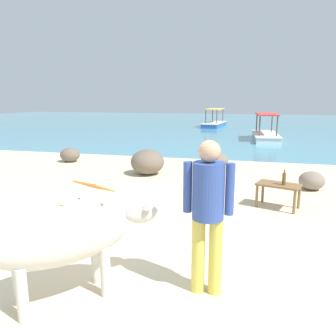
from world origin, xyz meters
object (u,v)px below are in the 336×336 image
Objects in this scene: deck_chair_far at (88,199)px; boat_blue at (214,123)px; cow at (65,236)px; low_bench_table at (278,188)px; boat_white at (266,134)px; person_standing at (208,206)px; bottle at (284,179)px.

deck_chair_far is 0.24× the size of boat_blue.
deck_chair_far is (-0.84, 2.03, -0.30)m from cow.
low_bench_table is 0.97× the size of deck_chair_far.
deck_chair_far is 12.69m from boat_white.
person_standing is at bearing 71.92° from deck_chair_far.
boat_blue is (-3.31, 6.95, 0.00)m from boat_white.
deck_chair_far is 0.55× the size of person_standing.
deck_chair_far is 19.22m from boat_blue.
cow reaches higher than bottle.
bottle is 10.84m from boat_white.
cow is 2.22m from deck_chair_far.
boat_blue reaches higher than deck_chair_far.
person_standing is 0.43× the size of boat_blue.
boat_white is (3.21, 12.27, -0.13)m from deck_chair_far.
low_bench_table is 2.91× the size of bottle.
person_standing is at bearing 11.94° from boat_blue.
bottle is at bearing 10.86° from cow.
person_standing reaches higher than boat_blue.
cow reaches higher than low_bench_table.
boat_blue reaches higher than bottle.
person_standing reaches higher than bottle.
bottle is 0.33× the size of deck_chair_far.
deck_chair_far is at bearing 162.16° from boat_white.
boat_blue is at bearing -176.45° from person_standing.
boat_blue reaches higher than low_bench_table.
low_bench_table is 3.25m from person_standing.
boat_blue is at bearing 100.45° from bottle.
boat_white is (0.11, 10.77, -0.14)m from low_bench_table.
boat_blue is (-2.28, 20.78, -0.70)m from person_standing.
deck_chair_far is at bearing -135.19° from low_bench_table.
person_standing is 0.43× the size of boat_white.
boat_white is at bearing -177.11° from deck_chair_far.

